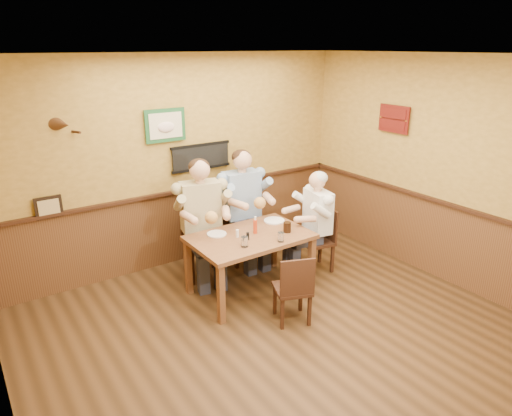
{
  "coord_description": "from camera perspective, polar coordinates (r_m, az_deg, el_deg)",
  "views": [
    {
      "loc": [
        -2.52,
        -2.96,
        2.88
      ],
      "look_at": [
        0.29,
        1.14,
        1.1
      ],
      "focal_mm": 32.0,
      "sensor_mm": 36.0,
      "label": 1
    }
  ],
  "objects": [
    {
      "name": "plate_far_left",
      "position": [
        5.46,
        -4.93,
        -3.24
      ],
      "size": [
        0.28,
        0.28,
        0.02
      ],
      "primitive_type": "cylinder",
      "rotation": [
        0.0,
        0.0,
        0.22
      ],
      "color": "white",
      "rests_on": "dining_table"
    },
    {
      "name": "chair_near_side",
      "position": [
        5.03,
        4.56,
        -9.82
      ],
      "size": [
        0.49,
        0.49,
        0.81
      ],
      "primitive_type": null,
      "rotation": [
        0.0,
        0.0,
        2.76
      ],
      "color": "#3A1F12",
      "rests_on": "ground"
    },
    {
      "name": "pepper_shaker",
      "position": [
        5.29,
        -1.04,
        -3.52
      ],
      "size": [
        0.04,
        0.04,
        0.09
      ],
      "primitive_type": "cylinder",
      "rotation": [
        0.0,
        0.0,
        -0.13
      ],
      "color": "black",
      "rests_on": "dining_table"
    },
    {
      "name": "chair_back_left",
      "position": [
        5.93,
        -6.76,
        -4.14
      ],
      "size": [
        0.55,
        0.55,
        1.0
      ],
      "primitive_type": null,
      "rotation": [
        0.0,
        0.0,
        -0.23
      ],
      "color": "#3A1F12",
      "rests_on": "ground"
    },
    {
      "name": "diner_white_elder",
      "position": [
        6.07,
        7.64,
        -2.38
      ],
      "size": [
        0.67,
        0.67,
        1.23
      ],
      "primitive_type": null,
      "rotation": [
        0.0,
        0.0,
        -1.77
      ],
      "color": "white",
      "rests_on": "ground"
    },
    {
      "name": "plate_far_right",
      "position": [
        5.84,
        2.28,
        -1.58
      ],
      "size": [
        0.33,
        0.33,
        0.02
      ],
      "primitive_type": "cylinder",
      "rotation": [
        0.0,
        0.0,
        -0.28
      ],
      "color": "white",
      "rests_on": "dining_table"
    },
    {
      "name": "chair_back_right",
      "position": [
        6.33,
        -1.77,
        -2.4
      ],
      "size": [
        0.49,
        0.49,
        1.0
      ],
      "primitive_type": null,
      "rotation": [
        0.0,
        0.0,
        -0.07
      ],
      "color": "#3A1F12",
      "rests_on": "ground"
    },
    {
      "name": "diner_blue_polo",
      "position": [
        6.25,
        -1.79,
        -0.58
      ],
      "size": [
        0.71,
        0.71,
        1.43
      ],
      "primitive_type": null,
      "rotation": [
        0.0,
        0.0,
        -0.07
      ],
      "color": "#7D97BC",
      "rests_on": "ground"
    },
    {
      "name": "chair_right_end",
      "position": [
        6.14,
        7.56,
        -3.98
      ],
      "size": [
        0.47,
        0.47,
        0.86
      ],
      "primitive_type": null,
      "rotation": [
        0.0,
        0.0,
        -1.77
      ],
      "color": "#3A1F12",
      "rests_on": "ground"
    },
    {
      "name": "cola_tumbler",
      "position": [
        5.5,
        3.91,
        -2.4
      ],
      "size": [
        0.11,
        0.11,
        0.12
      ],
      "primitive_type": "cylinder",
      "rotation": [
        0.0,
        0.0,
        -0.25
      ],
      "color": "black",
      "rests_on": "dining_table"
    },
    {
      "name": "diner_tan_shirt",
      "position": [
        5.84,
        -6.84,
        -2.23
      ],
      "size": [
        0.79,
        0.79,
        1.42
      ],
      "primitive_type": null,
      "rotation": [
        0.0,
        0.0,
        -0.23
      ],
      "color": "#C1B384",
      "rests_on": "ground"
    },
    {
      "name": "dining_table",
      "position": [
        5.45,
        -0.73,
        -4.33
      ],
      "size": [
        1.4,
        0.9,
        0.75
      ],
      "color": "brown",
      "rests_on": "ground"
    },
    {
      "name": "room",
      "position": [
        4.27,
        5.65,
        3.4
      ],
      "size": [
        5.02,
        5.03,
        2.81
      ],
      "color": "#34210F",
      "rests_on": "ground"
    },
    {
      "name": "water_glass_left",
      "position": [
        5.1,
        -1.45,
        -4.23
      ],
      "size": [
        0.09,
        0.09,
        0.12
      ],
      "primitive_type": "cylinder",
      "rotation": [
        0.0,
        0.0,
        -0.13
      ],
      "color": "white",
      "rests_on": "dining_table"
    },
    {
      "name": "hot_sauce_bottle",
      "position": [
        5.44,
        -0.1,
        -2.23
      ],
      "size": [
        0.06,
        0.06,
        0.19
      ],
      "primitive_type": "cylinder",
      "rotation": [
        0.0,
        0.0,
        0.35
      ],
      "color": "#B63413",
      "rests_on": "dining_table"
    },
    {
      "name": "salt_shaker",
      "position": [
        5.36,
        -2.35,
        -3.2
      ],
      "size": [
        0.05,
        0.05,
        0.09
      ],
      "primitive_type": "cylinder",
      "rotation": [
        0.0,
        0.0,
        -0.38
      ],
      "color": "silver",
      "rests_on": "dining_table"
    },
    {
      "name": "water_glass_mid",
      "position": [
        5.24,
        3.12,
        -3.64
      ],
      "size": [
        0.08,
        0.08,
        0.11
      ],
      "primitive_type": "cylinder",
      "rotation": [
        0.0,
        0.0,
        0.14
      ],
      "color": "silver",
      "rests_on": "dining_table"
    }
  ]
}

